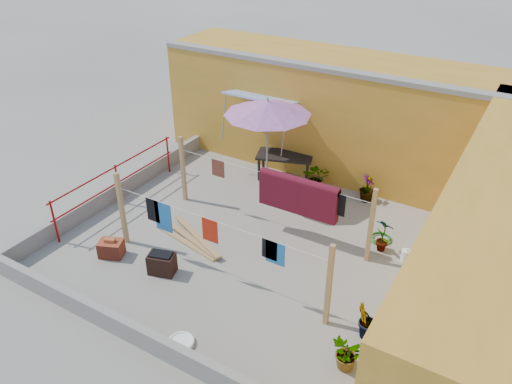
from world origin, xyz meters
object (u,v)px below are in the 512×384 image
brick_stack (111,248)px  water_jug_a (424,268)px  white_basin (181,342)px  brazier (162,263)px  plant_back_a (316,177)px  outdoor_table (285,157)px  patio_umbrella (268,108)px  water_jug_b (406,255)px  green_hose (381,238)px

brick_stack → water_jug_a: size_ratio=1.93×
brick_stack → white_basin: bearing=-23.2°
brazier → water_jug_a: 5.54m
brick_stack → plant_back_a: 5.64m
outdoor_table → plant_back_a: bearing=-9.9°
patio_umbrella → brick_stack: 4.99m
patio_umbrella → water_jug_a: (4.56, -1.26, -2.24)m
outdoor_table → white_basin: 6.56m
outdoor_table → water_jug_b: outdoor_table is taller
patio_umbrella → plant_back_a: size_ratio=3.40×
patio_umbrella → white_basin: patio_umbrella is taller
water_jug_a → plant_back_a: 4.01m
green_hose → plant_back_a: size_ratio=0.66×
outdoor_table → brazier: outdoor_table is taller
white_basin → brick_stack: bearing=156.8°
white_basin → plant_back_a: (-0.25, 6.21, 0.36)m
outdoor_table → green_hose: 3.72m
white_basin → green_hose: size_ratio=0.92×
brick_stack → brazier: brazier is taller
white_basin → plant_back_a: bearing=92.3°
brick_stack → plant_back_a: bearing=61.8°
brick_stack → water_jug_a: (6.12, 2.94, -0.05)m
white_basin → plant_back_a: 6.23m
brazier → green_hose: size_ratio=1.19×
outdoor_table → white_basin: (1.32, -6.40, -0.61)m
patio_umbrella → water_jug_a: bearing=-15.4°
brazier → white_basin: 2.10m
patio_umbrella → green_hose: bearing=-9.5°
brazier → water_jug_a: size_ratio=1.97×
water_jug_a → water_jug_b: (-0.46, 0.21, -0.00)m
outdoor_table → water_jug_b: (4.06, -1.99, -0.51)m
water_jug_a → water_jug_b: 0.51m
patio_umbrella → brick_stack: patio_umbrella is taller
brick_stack → water_jug_b: bearing=29.2°
water_jug_a → outdoor_table: bearing=154.0°
water_jug_b → plant_back_a: (-2.99, 1.81, 0.26)m
brick_stack → green_hose: bearing=36.4°
brick_stack → water_jug_b: brick_stack is taller
brick_stack → green_hose: size_ratio=1.17×
patio_umbrella → white_basin: 6.09m
green_hose → plant_back_a: plant_back_a is taller
plant_back_a → brick_stack: bearing=-118.2°
outdoor_table → brick_stack: 5.41m
brazier → water_jug_b: bearing=35.1°
brazier → water_jug_b: (4.31, 3.03, -0.10)m
brick_stack → white_basin: brick_stack is taller
water_jug_a → white_basin: bearing=-127.3°
white_basin → patio_umbrella: bearing=104.0°
water_jug_a → brick_stack: bearing=-154.3°
white_basin → water_jug_a: water_jug_a is taller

